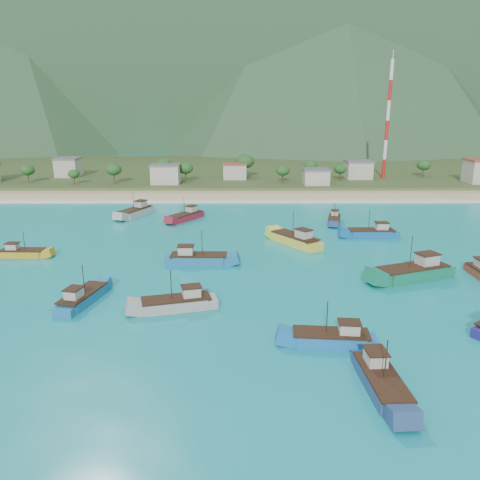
{
  "coord_description": "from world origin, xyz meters",
  "views": [
    {
      "loc": [
        -1.78,
        -64.91,
        26.26
      ],
      "look_at": [
        -1.54,
        18.0,
        3.0
      ],
      "focal_mm": 35.0,
      "sensor_mm": 36.0,
      "label": 1
    }
  ],
  "objects_px": {
    "radio_tower": "(388,120)",
    "boat_3": "(22,254)",
    "boat_8": "(82,299)",
    "boat_11": "(414,273)",
    "boat_7": "(198,260)",
    "boat_19": "(296,241)",
    "boat_24": "(332,339)",
    "boat_22": "(178,304)",
    "boat_16": "(187,217)",
    "boat_12": "(136,212)",
    "boat_26": "(381,382)",
    "boat_25": "(334,220)",
    "boat_1": "(372,234)"
  },
  "relations": [
    {
      "from": "radio_tower",
      "to": "boat_3",
      "type": "relative_size",
      "value": 4.69
    },
    {
      "from": "boat_8",
      "to": "boat_11",
      "type": "relative_size",
      "value": 0.75
    },
    {
      "from": "radio_tower",
      "to": "boat_3",
      "type": "xyz_separation_m",
      "value": [
        -93.58,
        -90.49,
        -21.77
      ]
    },
    {
      "from": "boat_7",
      "to": "boat_19",
      "type": "bearing_deg",
      "value": 123.42
    },
    {
      "from": "radio_tower",
      "to": "boat_24",
      "type": "distance_m",
      "value": 133.12
    },
    {
      "from": "boat_8",
      "to": "boat_11",
      "type": "height_order",
      "value": "boat_11"
    },
    {
      "from": "boat_22",
      "to": "boat_16",
      "type": "bearing_deg",
      "value": -9.76
    },
    {
      "from": "boat_12",
      "to": "boat_7",
      "type": "bearing_deg",
      "value": 140.04
    },
    {
      "from": "boat_24",
      "to": "boat_26",
      "type": "height_order",
      "value": "boat_26"
    },
    {
      "from": "boat_16",
      "to": "boat_22",
      "type": "relative_size",
      "value": 0.98
    },
    {
      "from": "boat_3",
      "to": "boat_8",
      "type": "distance_m",
      "value": 28.25
    },
    {
      "from": "boat_8",
      "to": "boat_12",
      "type": "distance_m",
      "value": 56.25
    },
    {
      "from": "boat_8",
      "to": "boat_11",
      "type": "distance_m",
      "value": 50.86
    },
    {
      "from": "radio_tower",
      "to": "boat_22",
      "type": "xyz_separation_m",
      "value": [
        -61.83,
        -114.13,
        -21.6
      ]
    },
    {
      "from": "boat_19",
      "to": "boat_26",
      "type": "distance_m",
      "value": 50.1
    },
    {
      "from": "boat_22",
      "to": "boat_24",
      "type": "xyz_separation_m",
      "value": [
        19.1,
        -10.06,
        -0.06
      ]
    },
    {
      "from": "radio_tower",
      "to": "boat_7",
      "type": "xyz_separation_m",
      "value": [
        -60.78,
        -94.88,
        -21.53
      ]
    },
    {
      "from": "boat_25",
      "to": "radio_tower",
      "type": "bearing_deg",
      "value": -102.55
    },
    {
      "from": "boat_8",
      "to": "boat_24",
      "type": "distance_m",
      "value": 34.87
    },
    {
      "from": "radio_tower",
      "to": "boat_19",
      "type": "xyz_separation_m",
      "value": [
        -42.13,
        -82.93,
        -21.42
      ]
    },
    {
      "from": "boat_1",
      "to": "boat_16",
      "type": "xyz_separation_m",
      "value": [
        -41.16,
        16.44,
        -0.01
      ]
    },
    {
      "from": "boat_8",
      "to": "boat_16",
      "type": "bearing_deg",
      "value": 92.94
    },
    {
      "from": "boat_7",
      "to": "boat_12",
      "type": "bearing_deg",
      "value": -153.19
    },
    {
      "from": "radio_tower",
      "to": "boat_16",
      "type": "height_order",
      "value": "radio_tower"
    },
    {
      "from": "boat_1",
      "to": "boat_7",
      "type": "height_order",
      "value": "boat_7"
    },
    {
      "from": "boat_1",
      "to": "boat_26",
      "type": "xyz_separation_m",
      "value": [
        -14.53,
        -55.84,
        -0.05
      ]
    },
    {
      "from": "boat_11",
      "to": "boat_24",
      "type": "xyz_separation_m",
      "value": [
        -17.21,
        -21.65,
        -0.35
      ]
    },
    {
      "from": "boat_19",
      "to": "boat_25",
      "type": "relative_size",
      "value": 1.26
    },
    {
      "from": "boat_25",
      "to": "boat_26",
      "type": "xyz_separation_m",
      "value": [
        -9.13,
        -69.14,
        0.12
      ]
    },
    {
      "from": "boat_24",
      "to": "boat_22",
      "type": "bearing_deg",
      "value": 67.31
    },
    {
      "from": "boat_3",
      "to": "boat_11",
      "type": "distance_m",
      "value": 69.11
    },
    {
      "from": "boat_11",
      "to": "boat_19",
      "type": "distance_m",
      "value": 25.7
    },
    {
      "from": "radio_tower",
      "to": "boat_24",
      "type": "xyz_separation_m",
      "value": [
        -42.74,
        -124.2,
        -21.66
      ]
    },
    {
      "from": "boat_1",
      "to": "boat_12",
      "type": "xyz_separation_m",
      "value": [
        -54.52,
        21.05,
        0.11
      ]
    },
    {
      "from": "boat_25",
      "to": "boat_12",
      "type": "bearing_deg",
      "value": 4.1
    },
    {
      "from": "boat_22",
      "to": "boat_26",
      "type": "xyz_separation_m",
      "value": [
        22.08,
        -18.84,
        -0.02
      ]
    },
    {
      "from": "boat_7",
      "to": "boat_24",
      "type": "relative_size",
      "value": 1.1
    },
    {
      "from": "boat_7",
      "to": "boat_12",
      "type": "relative_size",
      "value": 0.91
    },
    {
      "from": "boat_16",
      "to": "boat_19",
      "type": "relative_size",
      "value": 0.89
    },
    {
      "from": "boat_3",
      "to": "boat_7",
      "type": "distance_m",
      "value": 33.09
    },
    {
      "from": "boat_16",
      "to": "radio_tower",
      "type": "bearing_deg",
      "value": -104.92
    },
    {
      "from": "boat_11",
      "to": "boat_12",
      "type": "distance_m",
      "value": 71.41
    },
    {
      "from": "boat_8",
      "to": "boat_22",
      "type": "bearing_deg",
      "value": 4.73
    },
    {
      "from": "radio_tower",
      "to": "boat_19",
      "type": "bearing_deg",
      "value": -116.93
    },
    {
      "from": "boat_3",
      "to": "boat_24",
      "type": "xyz_separation_m",
      "value": [
        50.84,
        -33.71,
        0.11
      ]
    },
    {
      "from": "boat_8",
      "to": "boat_26",
      "type": "bearing_deg",
      "value": -17.27
    },
    {
      "from": "boat_3",
      "to": "boat_26",
      "type": "bearing_deg",
      "value": 52.72
    },
    {
      "from": "boat_16",
      "to": "boat_26",
      "type": "relative_size",
      "value": 1.02
    },
    {
      "from": "boat_7",
      "to": "boat_1",
      "type": "bearing_deg",
      "value": 117.29
    },
    {
      "from": "boat_1",
      "to": "boat_25",
      "type": "relative_size",
      "value": 1.13
    }
  ]
}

